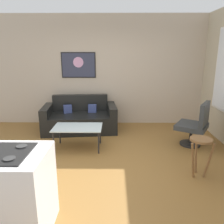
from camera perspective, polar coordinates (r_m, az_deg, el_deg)
name	(u,v)px	position (r m, az deg, el deg)	size (l,w,h in m)	color
ground	(97,166)	(3.96, -3.84, -13.51)	(6.40, 6.40, 0.04)	brown
back_wall	(103,71)	(5.93, -2.29, 10.38)	(6.40, 0.05, 2.80)	#BBA993
couch	(80,119)	(5.57, -8.10, -1.77)	(1.83, 1.09, 0.83)	black
coffee_table	(78,129)	(4.48, -8.71, -4.19)	(0.95, 0.58, 0.45)	silver
armchair	(196,124)	(4.83, 20.53, -2.99)	(0.80, 0.81, 0.92)	black
bar_stool	(200,147)	(3.67, 21.59, -8.22)	(0.38, 0.37, 0.62)	brown
wall_painting	(78,65)	(5.94, -8.53, 11.73)	(0.88, 0.03, 0.65)	black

